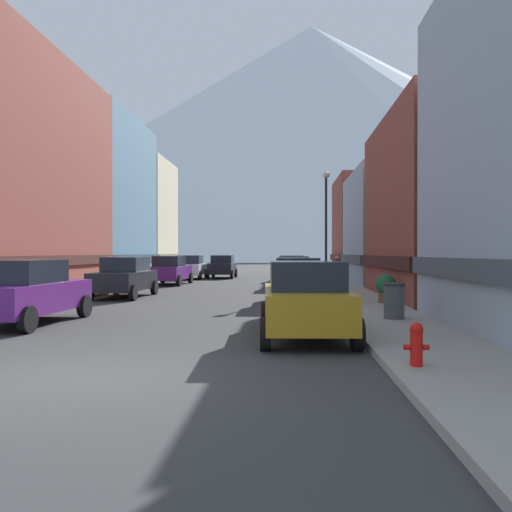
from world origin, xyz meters
TOP-DOWN VIEW (x-y plane):
  - ground_plane at (0.00, 0.00)m, footprint 400.00×400.00m
  - sidewalk_left at (-6.25, 35.00)m, footprint 2.50×100.00m
  - sidewalk_right at (6.25, 35.00)m, footprint 2.50×100.00m
  - storefront_left_2 at (-11.05, 30.22)m, footprint 7.40×11.34m
  - storefront_left_3 at (-11.68, 40.49)m, footprint 8.65×8.47m
  - storefront_right_1 at (11.90, 14.68)m, footprint 9.10×10.63m
  - storefront_right_2 at (11.85, 25.50)m, footprint 9.01×9.95m
  - storefront_right_3 at (12.21, 35.13)m, footprint 9.73×8.73m
  - car_left_0 at (-3.80, 6.23)m, footprint 2.23×4.48m
  - car_left_1 at (-3.80, 15.10)m, footprint 2.14×4.44m
  - car_left_2 at (-3.80, 24.37)m, footprint 2.18×4.46m
  - car_left_3 at (-3.80, 31.59)m, footprint 2.09×4.41m
  - car_right_0 at (3.80, 4.28)m, footprint 2.22×4.47m
  - car_right_1 at (3.80, 12.53)m, footprint 2.10×4.42m
  - car_right_2 at (3.80, 21.47)m, footprint 2.08×4.41m
  - car_right_3 at (3.80, 29.08)m, footprint 2.18×4.45m
  - car_driving_0 at (-1.60, 33.14)m, footprint 2.06×4.40m
  - fire_hydrant_near at (5.45, 0.68)m, footprint 0.40×0.22m
  - trash_bin_right at (6.35, 6.85)m, footprint 0.59×0.59m
  - potted_plant_0 at (7.00, 11.51)m, footprint 0.74×0.74m
  - pedestrian_0 at (-6.25, 20.42)m, footprint 0.36×0.36m
  - pedestrian_1 at (6.25, 21.86)m, footprint 0.36×0.36m
  - streetlamp_right at (5.35, 18.22)m, footprint 0.36×0.36m
  - mountain_backdrop at (16.55, 260.00)m, footprint 335.16×335.16m

SIDE VIEW (x-z plane):
  - ground_plane at x=0.00m, z-range 0.00..0.00m
  - sidewalk_left at x=-6.25m, z-range 0.00..0.15m
  - sidewalk_right at x=6.25m, z-range 0.00..0.15m
  - fire_hydrant_near at x=5.45m, z-range 0.17..0.88m
  - trash_bin_right at x=6.35m, z-range 0.15..1.13m
  - potted_plant_0 at x=7.00m, z-range 0.21..1.26m
  - car_left_0 at x=-3.80m, z-range 0.01..1.79m
  - car_left_1 at x=-3.80m, z-range 0.01..1.79m
  - car_left_2 at x=-3.80m, z-range 0.01..1.79m
  - car_left_3 at x=-3.80m, z-range 0.01..1.79m
  - car_right_0 at x=3.80m, z-range 0.01..1.79m
  - car_right_1 at x=3.80m, z-range 0.01..1.79m
  - car_right_2 at x=3.80m, z-range 0.01..1.79m
  - car_right_3 at x=3.80m, z-range 0.01..1.79m
  - car_driving_0 at x=-1.60m, z-range 0.01..1.79m
  - pedestrian_0 at x=-6.25m, z-range 0.09..1.72m
  - pedestrian_1 at x=6.25m, z-range 0.09..1.76m
  - storefront_right_2 at x=11.85m, z-range -0.13..6.86m
  - storefront_right_1 at x=11.90m, z-range -0.14..7.58m
  - storefront_right_3 at x=12.21m, z-range -0.15..7.87m
  - streetlamp_right at x=5.35m, z-range 1.06..6.92m
  - storefront_left_3 at x=-11.68m, z-range -0.17..10.36m
  - storefront_left_2 at x=-11.05m, z-range -0.18..11.64m
  - mountain_backdrop at x=16.55m, z-range 0.00..116.80m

